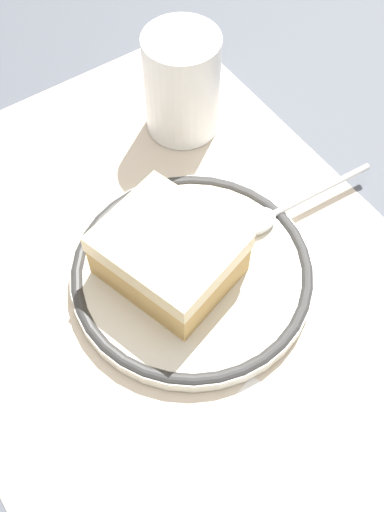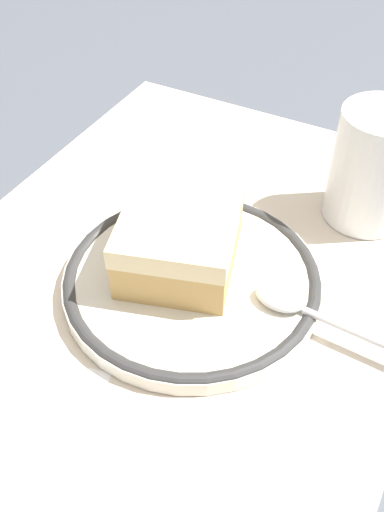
% 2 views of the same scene
% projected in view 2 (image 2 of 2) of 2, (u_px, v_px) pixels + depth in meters
% --- Properties ---
extents(ground_plane, '(2.40, 2.40, 0.00)m').
position_uv_depth(ground_plane, '(162.00, 299.00, 0.44)').
color(ground_plane, '#4C515B').
extents(placemat, '(0.55, 0.36, 0.00)m').
position_uv_depth(placemat, '(162.00, 298.00, 0.44)').
color(placemat, beige).
rests_on(placemat, ground_plane).
extents(plate, '(0.19, 0.19, 0.01)m').
position_uv_depth(plate, '(192.00, 280.00, 0.44)').
color(plate, silver).
rests_on(plate, placemat).
extents(cake_slice, '(0.11, 0.10, 0.05)m').
position_uv_depth(cake_slice, '(182.00, 239.00, 0.43)').
color(cake_slice, tan).
rests_on(cake_slice, plate).
extents(spoon, '(0.03, 0.14, 0.01)m').
position_uv_depth(spoon, '(301.00, 307.00, 0.41)').
color(spoon, silver).
rests_on(spoon, plate).
extents(cup, '(0.07, 0.07, 0.10)m').
position_uv_depth(cup, '(372.00, 174.00, 0.47)').
color(cup, white).
rests_on(cup, placemat).
extents(napkin, '(0.13, 0.13, 0.00)m').
position_uv_depth(napkin, '(1.00, 431.00, 0.36)').
color(napkin, white).
rests_on(napkin, placemat).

